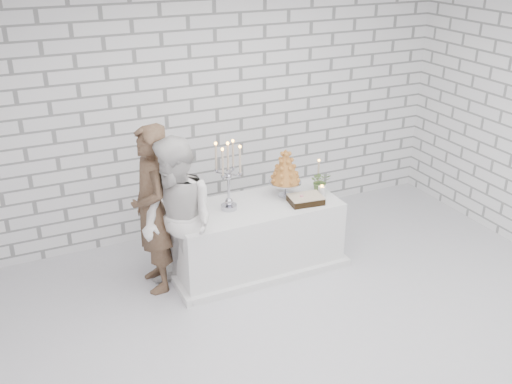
{
  "coord_description": "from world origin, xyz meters",
  "views": [
    {
      "loc": [
        -2.4,
        -3.75,
        3.44
      ],
      "look_at": [
        -0.17,
        1.05,
        1.05
      ],
      "focal_mm": 41.01,
      "sensor_mm": 36.0,
      "label": 1
    }
  ],
  "objects_px": {
    "croquembouche": "(285,173)",
    "groom": "(153,210)",
    "bride": "(178,223)",
    "cake_table": "(255,236)",
    "candelabra": "(228,176)"
  },
  "relations": [
    {
      "from": "croquembouche",
      "to": "groom",
      "type": "bearing_deg",
      "value": 179.45
    },
    {
      "from": "croquembouche",
      "to": "bride",
      "type": "bearing_deg",
      "value": -167.08
    },
    {
      "from": "cake_table",
      "to": "bride",
      "type": "xyz_separation_m",
      "value": [
        -0.93,
        -0.23,
        0.47
      ]
    },
    {
      "from": "candelabra",
      "to": "groom",
      "type": "bearing_deg",
      "value": 175.6
    },
    {
      "from": "groom",
      "to": "croquembouche",
      "type": "relative_size",
      "value": 3.19
    },
    {
      "from": "groom",
      "to": "cake_table",
      "type": "bearing_deg",
      "value": 85.91
    },
    {
      "from": "groom",
      "to": "candelabra",
      "type": "bearing_deg",
      "value": 86.18
    },
    {
      "from": "cake_table",
      "to": "candelabra",
      "type": "xyz_separation_m",
      "value": [
        -0.29,
        0.03,
        0.75
      ]
    },
    {
      "from": "groom",
      "to": "candelabra",
      "type": "distance_m",
      "value": 0.84
    },
    {
      "from": "cake_table",
      "to": "candelabra",
      "type": "height_order",
      "value": "candelabra"
    },
    {
      "from": "bride",
      "to": "candelabra",
      "type": "bearing_deg",
      "value": 90.88
    },
    {
      "from": "candelabra",
      "to": "bride",
      "type": "bearing_deg",
      "value": -158.05
    },
    {
      "from": "cake_table",
      "to": "bride",
      "type": "relative_size",
      "value": 1.06
    },
    {
      "from": "cake_table",
      "to": "croquembouche",
      "type": "height_order",
      "value": "croquembouche"
    },
    {
      "from": "candelabra",
      "to": "croquembouche",
      "type": "height_order",
      "value": "candelabra"
    }
  ]
}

